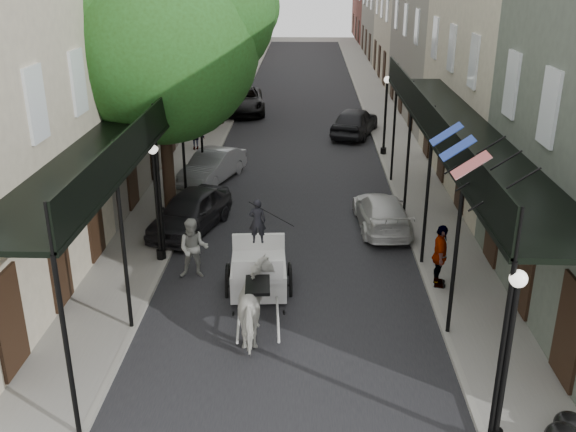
# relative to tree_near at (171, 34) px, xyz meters

# --- Properties ---
(ground) EXTENTS (140.00, 140.00, 0.00)m
(ground) POSITION_rel_tree_near_xyz_m (4.20, -10.18, -6.49)
(ground) COLOR gray
(ground) RESTS_ON ground
(road) EXTENTS (8.00, 90.00, 0.01)m
(road) POSITION_rel_tree_near_xyz_m (4.20, 9.82, -6.48)
(road) COLOR black
(road) RESTS_ON ground
(sidewalk_left) EXTENTS (2.20, 90.00, 0.12)m
(sidewalk_left) POSITION_rel_tree_near_xyz_m (-0.80, 9.82, -6.43)
(sidewalk_left) COLOR gray
(sidewalk_left) RESTS_ON ground
(sidewalk_right) EXTENTS (2.20, 90.00, 0.12)m
(sidewalk_right) POSITION_rel_tree_near_xyz_m (9.20, 9.82, -6.43)
(sidewalk_right) COLOR gray
(sidewalk_right) RESTS_ON ground
(building_row_left) EXTENTS (5.00, 80.00, 10.50)m
(building_row_left) POSITION_rel_tree_near_xyz_m (-4.40, 19.82, -1.24)
(building_row_left) COLOR #C0B59A
(building_row_left) RESTS_ON ground
(building_row_right) EXTENTS (5.00, 80.00, 10.50)m
(building_row_right) POSITION_rel_tree_near_xyz_m (12.80, 19.82, -1.24)
(building_row_right) COLOR slate
(building_row_right) RESTS_ON ground
(gallery_left) EXTENTS (2.20, 18.05, 4.88)m
(gallery_left) POSITION_rel_tree_near_xyz_m (-0.59, -3.20, -2.44)
(gallery_left) COLOR black
(gallery_left) RESTS_ON sidewalk_left
(gallery_right) EXTENTS (2.20, 18.05, 4.88)m
(gallery_right) POSITION_rel_tree_near_xyz_m (8.99, -3.20, -2.44)
(gallery_right) COLOR black
(gallery_right) RESTS_ON sidewalk_right
(tree_near) EXTENTS (7.31, 6.80, 9.63)m
(tree_near) POSITION_rel_tree_near_xyz_m (0.00, 0.00, 0.00)
(tree_near) COLOR #382619
(tree_near) RESTS_ON sidewalk_left
(tree_far) EXTENTS (6.45, 6.00, 8.61)m
(tree_far) POSITION_rel_tree_near_xyz_m (-0.05, 14.00, -0.65)
(tree_far) COLOR #382619
(tree_far) RESTS_ON sidewalk_left
(lamppost_right_near) EXTENTS (0.32, 0.32, 3.71)m
(lamppost_right_near) POSITION_rel_tree_near_xyz_m (8.30, -12.18, -4.44)
(lamppost_right_near) COLOR black
(lamppost_right_near) RESTS_ON sidewalk_right
(lamppost_left) EXTENTS (0.32, 0.32, 3.71)m
(lamppost_left) POSITION_rel_tree_near_xyz_m (0.10, -4.18, -4.44)
(lamppost_left) COLOR black
(lamppost_left) RESTS_ON sidewalk_left
(lamppost_right_far) EXTENTS (0.32, 0.32, 3.71)m
(lamppost_right_far) POSITION_rel_tree_near_xyz_m (8.30, 7.82, -4.44)
(lamppost_right_far) COLOR black
(lamppost_right_far) RESTS_ON sidewalk_right
(horse) EXTENTS (1.12, 2.20, 1.81)m
(horse) POSITION_rel_tree_near_xyz_m (3.45, -8.33, -5.58)
(horse) COLOR silver
(horse) RESTS_ON ground
(carriage) EXTENTS (1.99, 2.76, 3.03)m
(carriage) POSITION_rel_tree_near_xyz_m (3.26, -5.52, -5.31)
(carriage) COLOR black
(carriage) RESTS_ON ground
(pedestrian_walking) EXTENTS (0.92, 0.73, 1.84)m
(pedestrian_walking) POSITION_rel_tree_near_xyz_m (1.32, -5.14, -5.57)
(pedestrian_walking) COLOR #A0A198
(pedestrian_walking) RESTS_ON ground
(pedestrian_sidewalk_left) EXTENTS (1.09, 0.86, 1.47)m
(pedestrian_sidewalk_left) POSITION_rel_tree_near_xyz_m (-0.89, 8.33, -5.63)
(pedestrian_sidewalk_left) COLOR gray
(pedestrian_sidewalk_left) RESTS_ON sidewalk_left
(pedestrian_sidewalk_right) EXTENTS (0.60, 1.14, 1.85)m
(pedestrian_sidewalk_right) POSITION_rel_tree_near_xyz_m (8.40, -5.71, -5.44)
(pedestrian_sidewalk_right) COLOR gray
(pedestrian_sidewalk_right) RESTS_ON sidewalk_right
(car_left_near) EXTENTS (2.81, 4.49, 1.43)m
(car_left_near) POSITION_rel_tree_near_xyz_m (0.60, -1.63, -5.77)
(car_left_near) COLOR black
(car_left_near) RESTS_ON ground
(car_left_mid) EXTENTS (2.61, 4.26, 1.32)m
(car_left_mid) POSITION_rel_tree_near_xyz_m (0.60, 3.82, -5.83)
(car_left_mid) COLOR #98989D
(car_left_mid) RESTS_ON ground
(car_left_far) EXTENTS (3.19, 5.79, 1.53)m
(car_left_far) POSITION_rel_tree_near_xyz_m (0.60, 17.14, -5.72)
(car_left_far) COLOR black
(car_left_far) RESTS_ON ground
(car_right_near) EXTENTS (1.92, 4.24, 1.20)m
(car_right_near) POSITION_rel_tree_near_xyz_m (7.26, -1.18, -5.89)
(car_right_near) COLOR silver
(car_right_near) RESTS_ON ground
(car_right_far) EXTENTS (3.12, 4.87, 1.54)m
(car_right_far) POSITION_rel_tree_near_xyz_m (7.16, 11.69, -5.72)
(car_right_far) COLOR black
(car_right_far) RESTS_ON ground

